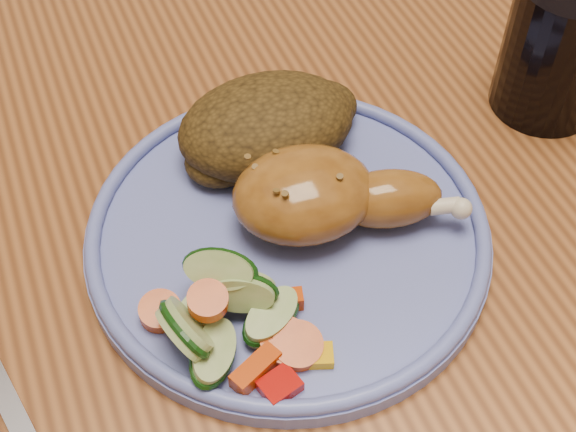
# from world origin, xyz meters

# --- Properties ---
(dining_table) EXTENTS (0.90, 1.40, 0.75)m
(dining_table) POSITION_xyz_m (0.00, 0.00, 0.67)
(dining_table) COLOR brown
(dining_table) RESTS_ON ground
(plate) EXTENTS (0.26, 0.26, 0.01)m
(plate) POSITION_xyz_m (-0.05, -0.07, 0.76)
(plate) COLOR #5965B5
(plate) RESTS_ON dining_table
(plate_rim) EXTENTS (0.26, 0.26, 0.01)m
(plate_rim) POSITION_xyz_m (-0.05, -0.07, 0.77)
(plate_rim) COLOR #5965B5
(plate_rim) RESTS_ON plate
(chicken_leg) EXTENTS (0.15, 0.09, 0.05)m
(chicken_leg) POSITION_xyz_m (-0.03, -0.07, 0.79)
(chicken_leg) COLOR brown
(chicken_leg) RESTS_ON plate
(rice_pilaf) EXTENTS (0.13, 0.09, 0.05)m
(rice_pilaf) POSITION_xyz_m (-0.04, 0.01, 0.78)
(rice_pilaf) COLOR #422E10
(rice_pilaf) RESTS_ON plate
(vegetable_pile) EXTENTS (0.10, 0.11, 0.05)m
(vegetable_pile) POSITION_xyz_m (-0.11, -0.12, 0.78)
(vegetable_pile) COLOR #A50A05
(vegetable_pile) RESTS_ON plate
(drinking_glass) EXTENTS (0.08, 0.08, 0.10)m
(drinking_glass) POSITION_xyz_m (0.18, -0.01, 0.80)
(drinking_glass) COLOR black
(drinking_glass) RESTS_ON dining_table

